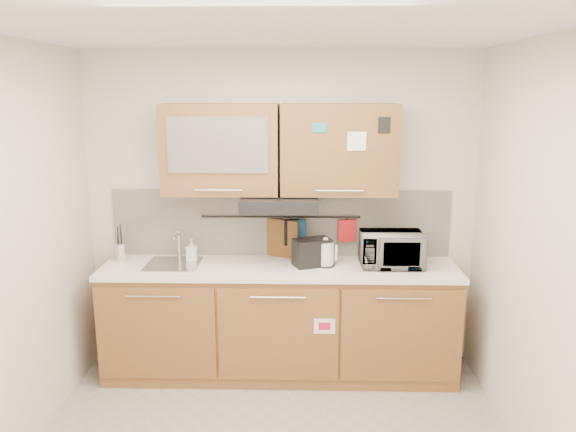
{
  "coord_description": "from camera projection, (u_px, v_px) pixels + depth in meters",
  "views": [
    {
      "loc": [
        0.17,
        -3.06,
        2.29
      ],
      "look_at": [
        0.07,
        1.05,
        1.36
      ],
      "focal_mm": 35.0,
      "sensor_mm": 36.0,
      "label": 1
    }
  ],
  "objects": [
    {
      "name": "toaster",
      "position": [
        312.0,
        252.0,
        4.44
      ],
      "size": [
        0.33,
        0.27,
        0.22
      ],
      "rotation": [
        0.0,
        0.0,
        0.39
      ],
      "color": "black",
      "rests_on": "countertop"
    },
    {
      "name": "backsplash",
      "position": [
        281.0,
        223.0,
        4.67
      ],
      "size": [
        2.8,
        0.02,
        0.56
      ],
      "primitive_type": "cube",
      "color": "silver",
      "rests_on": "countertop"
    },
    {
      "name": "utensil_crock",
      "position": [
        121.0,
        251.0,
        4.58
      ],
      "size": [
        0.14,
        0.14,
        0.3
      ],
      "rotation": [
        0.0,
        0.0,
        -0.15
      ],
      "color": "silver",
      "rests_on": "countertop"
    },
    {
      "name": "countertop",
      "position": [
        279.0,
        268.0,
        4.45
      ],
      "size": [
        2.82,
        0.62,
        0.04
      ],
      "primitive_type": "cube",
      "color": "white",
      "rests_on": "base_cabinet"
    },
    {
      "name": "cutting_board",
      "position": [
        281.0,
        242.0,
        4.66
      ],
      "size": [
        0.29,
        0.14,
        0.37
      ],
      "primitive_type": "cube",
      "rotation": [
        0.0,
        0.0,
        -0.42
      ],
      "color": "brown",
      "rests_on": "utensil_rail"
    },
    {
      "name": "dark_pouch",
      "position": [
        292.0,
        232.0,
        4.64
      ],
      "size": [
        0.14,
        0.09,
        0.21
      ],
      "primitive_type": "cube",
      "rotation": [
        0.0,
        0.0,
        0.4
      ],
      "color": "black",
      "rests_on": "utensil_rail"
    },
    {
      "name": "pot_holder",
      "position": [
        347.0,
        231.0,
        4.62
      ],
      "size": [
        0.15,
        0.05,
        0.18
      ],
      "primitive_type": "cube",
      "rotation": [
        0.0,
        0.0,
        0.2
      ],
      "color": "red",
      "rests_on": "utensil_rail"
    },
    {
      "name": "wall_right",
      "position": [
        554.0,
        269.0,
        3.16
      ],
      "size": [
        0.0,
        3.0,
        3.0
      ],
      "primitive_type": "plane",
      "rotation": [
        1.57,
        0.0,
        -1.57
      ],
      "color": "silver",
      "rests_on": "ground"
    },
    {
      "name": "kettle",
      "position": [
        325.0,
        255.0,
        4.43
      ],
      "size": [
        0.17,
        0.15,
        0.23
      ],
      "rotation": [
        0.0,
        0.0,
        0.11
      ],
      "color": "silver",
      "rests_on": "countertop"
    },
    {
      "name": "ceiling",
      "position": [
        270.0,
        28.0,
        2.91
      ],
      "size": [
        3.2,
        3.2,
        0.0
      ],
      "primitive_type": "plane",
      "rotation": [
        3.14,
        0.0,
        0.0
      ],
      "color": "white",
      "rests_on": "wall_back"
    },
    {
      "name": "range_hood",
      "position": [
        280.0,
        203.0,
        4.39
      ],
      "size": [
        0.6,
        0.46,
        0.1
      ],
      "primitive_type": "cube",
      "color": "black",
      "rests_on": "upper_cabinets"
    },
    {
      "name": "sink",
      "position": [
        174.0,
        264.0,
        4.48
      ],
      "size": [
        0.42,
        0.4,
        0.26
      ],
      "color": "silver",
      "rests_on": "countertop"
    },
    {
      "name": "upper_cabinets",
      "position": [
        279.0,
        149.0,
        4.37
      ],
      "size": [
        1.82,
        0.37,
        0.7
      ],
      "color": "brown",
      "rests_on": "wall_back"
    },
    {
      "name": "oven_mitt",
      "position": [
        298.0,
        232.0,
        4.63
      ],
      "size": [
        0.13,
        0.04,
        0.21
      ],
      "primitive_type": "cube",
      "rotation": [
        0.0,
        0.0,
        -0.06
      ],
      "color": "navy",
      "rests_on": "utensil_rail"
    },
    {
      "name": "wall_back",
      "position": [
        281.0,
        211.0,
        4.66
      ],
      "size": [
        3.2,
        0.0,
        3.2
      ],
      "primitive_type": "plane",
      "rotation": [
        1.57,
        0.0,
        0.0
      ],
      "color": "silver",
      "rests_on": "ground"
    },
    {
      "name": "soap_bottle",
      "position": [
        192.0,
        250.0,
        4.56
      ],
      "size": [
        0.09,
        0.09,
        0.18
      ],
      "primitive_type": "imported",
      "rotation": [
        0.0,
        0.0,
        0.03
      ],
      "color": "#999999",
      "rests_on": "countertop"
    },
    {
      "name": "base_cabinet",
      "position": [
        280.0,
        326.0,
        4.56
      ],
      "size": [
        2.8,
        0.64,
        0.88
      ],
      "color": "brown",
      "rests_on": "floor"
    },
    {
      "name": "microwave",
      "position": [
        391.0,
        249.0,
        4.42
      ],
      "size": [
        0.49,
        0.34,
        0.27
      ],
      "primitive_type": "imported",
      "rotation": [
        0.0,
        0.0,
        0.02
      ],
      "color": "#999999",
      "rests_on": "countertop"
    },
    {
      "name": "utensil_rail",
      "position": [
        281.0,
        217.0,
        4.62
      ],
      "size": [
        1.3,
        0.02,
        0.02
      ],
      "primitive_type": "cylinder",
      "rotation": [
        0.0,
        1.57,
        0.0
      ],
      "color": "black",
      "rests_on": "backsplash"
    }
  ]
}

